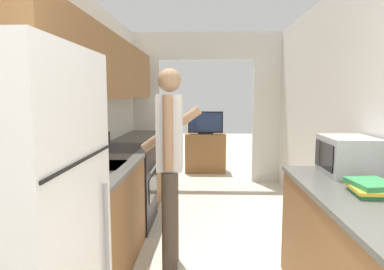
# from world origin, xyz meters

# --- Properties ---
(wall_left) EXTENTS (0.38, 7.27, 2.50)m
(wall_left) POSITION_xyz_m (-1.19, 2.24, 1.46)
(wall_left) COLOR silver
(wall_left) RESTS_ON ground_plane
(wall_right) EXTENTS (0.06, 7.27, 2.50)m
(wall_right) POSITION_xyz_m (1.27, 1.83, 1.25)
(wall_right) COLOR silver
(wall_right) RESTS_ON ground_plane
(wall_far_with_doorway) EXTENTS (2.87, 0.06, 2.50)m
(wall_far_with_doorway) POSITION_xyz_m (0.00, 4.90, 1.43)
(wall_far_with_doorway) COLOR silver
(wall_far_with_doorway) RESTS_ON ground_plane
(counter_left) EXTENTS (0.62, 3.79, 0.89)m
(counter_left) POSITION_xyz_m (-0.94, 2.78, 0.44)
(counter_left) COLOR brown
(counter_left) RESTS_ON ground_plane
(refrigerator) EXTENTS (0.73, 0.79, 1.68)m
(refrigerator) POSITION_xyz_m (-0.89, 0.50, 0.84)
(refrigerator) COLOR white
(refrigerator) RESTS_ON ground_plane
(range_oven) EXTENTS (0.66, 0.77, 1.03)m
(range_oven) POSITION_xyz_m (-0.93, 2.88, 0.45)
(range_oven) COLOR black
(range_oven) RESTS_ON ground_plane
(person) EXTENTS (0.54, 0.37, 1.70)m
(person) POSITION_xyz_m (-0.32, 1.94, 0.91)
(person) COLOR #4C4238
(person) RESTS_ON ground_plane
(microwave) EXTENTS (0.35, 0.44, 0.28)m
(microwave) POSITION_xyz_m (1.04, 1.66, 1.03)
(microwave) COLOR #B7B7BC
(microwave) RESTS_ON counter_right
(book_stack) EXTENTS (0.26, 0.31, 0.08)m
(book_stack) POSITION_xyz_m (0.97, 1.15, 0.93)
(book_stack) COLOR #33894C
(book_stack) RESTS_ON counter_right
(tv_cabinet) EXTENTS (0.76, 0.42, 0.74)m
(tv_cabinet) POSITION_xyz_m (-0.01, 5.59, 0.37)
(tv_cabinet) COLOR brown
(tv_cabinet) RESTS_ON ground_plane
(television) EXTENTS (0.66, 0.16, 0.42)m
(television) POSITION_xyz_m (-0.01, 5.54, 0.95)
(television) COLOR black
(television) RESTS_ON tv_cabinet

